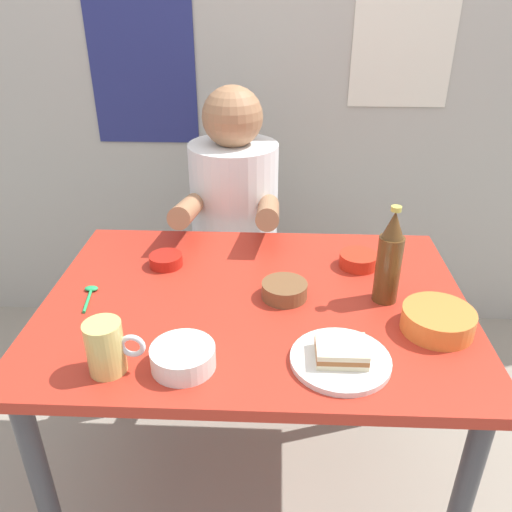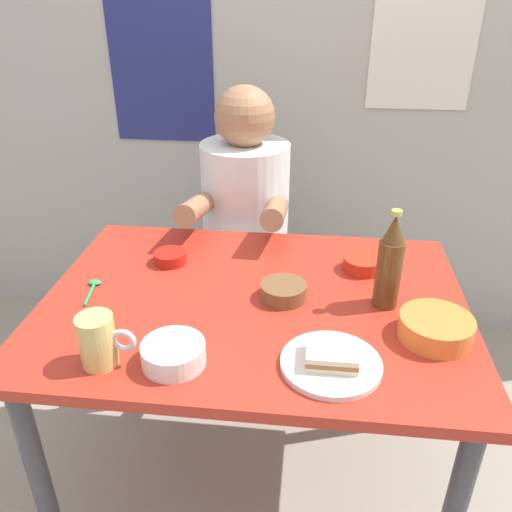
{
  "view_description": "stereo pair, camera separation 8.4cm",
  "coord_description": "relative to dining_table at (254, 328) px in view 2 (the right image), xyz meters",
  "views": [
    {
      "loc": [
        0.05,
        -1.14,
        1.48
      ],
      "look_at": [
        0.0,
        0.05,
        0.84
      ],
      "focal_mm": 36.33,
      "sensor_mm": 36.0,
      "label": 1
    },
    {
      "loc": [
        0.14,
        -1.13,
        1.48
      ],
      "look_at": [
        0.0,
        0.05,
        0.84
      ],
      "focal_mm": 36.33,
      "sensor_mm": 36.0,
      "label": 2
    }
  ],
  "objects": [
    {
      "name": "spoon",
      "position": [
        -0.44,
        -0.0,
        0.1
      ],
      "size": [
        0.04,
        0.12,
        0.01
      ],
      "color": "#26A559",
      "rests_on": "dining_table"
    },
    {
      "name": "sauce_bowl_chili",
      "position": [
        0.29,
        0.19,
        0.12
      ],
      "size": [
        0.11,
        0.11,
        0.04
      ],
      "color": "red",
      "rests_on": "dining_table"
    },
    {
      "name": "ground_plane",
      "position": [
        0.0,
        0.0,
        -0.65
      ],
      "size": [
        6.0,
        6.0,
        0.0
      ],
      "primitive_type": "plane",
      "color": "gray"
    },
    {
      "name": "dining_table",
      "position": [
        0.0,
        0.0,
        0.0
      ],
      "size": [
        1.1,
        0.8,
        0.74
      ],
      "color": "#B72D1E",
      "rests_on": "ground"
    },
    {
      "name": "wall_back",
      "position": [
        -0.0,
        1.05,
        0.65
      ],
      "size": [
        4.4,
        0.09,
        2.6
      ],
      "color": "#ADA89E",
      "rests_on": "ground"
    },
    {
      "name": "soup_bowl_orange",
      "position": [
        0.44,
        -0.12,
        0.12
      ],
      "size": [
        0.17,
        0.17,
        0.05
      ],
      "color": "orange",
      "rests_on": "dining_table"
    },
    {
      "name": "person_seated",
      "position": [
        -0.11,
        0.62,
        0.12
      ],
      "size": [
        0.33,
        0.56,
        0.72
      ],
      "color": "white",
      "rests_on": "stool"
    },
    {
      "name": "sambal_bowl_red",
      "position": [
        -0.27,
        0.17,
        0.11
      ],
      "size": [
        0.1,
        0.1,
        0.03
      ],
      "color": "#B21E14",
      "rests_on": "dining_table"
    },
    {
      "name": "stool",
      "position": [
        -0.11,
        0.63,
        -0.3
      ],
      "size": [
        0.34,
        0.34,
        0.45
      ],
      "color": "#4C4C51",
      "rests_on": "ground"
    },
    {
      "name": "rice_bowl_white",
      "position": [
        -0.14,
        -0.27,
        0.12
      ],
      "size": [
        0.14,
        0.14,
        0.05
      ],
      "color": "silver",
      "rests_on": "dining_table"
    },
    {
      "name": "condiment_bowl_brown",
      "position": [
        0.08,
        0.01,
        0.12
      ],
      "size": [
        0.12,
        0.12,
        0.04
      ],
      "color": "brown",
      "rests_on": "dining_table"
    },
    {
      "name": "sandwich",
      "position": [
        0.2,
        -0.25,
        0.13
      ],
      "size": [
        0.11,
        0.09,
        0.04
      ],
      "color": "beige",
      "rests_on": "plate_orange"
    },
    {
      "name": "beer_mug",
      "position": [
        -0.3,
        -0.29,
        0.15
      ],
      "size": [
        0.13,
        0.08,
        0.12
      ],
      "color": "#D1BC66",
      "rests_on": "dining_table"
    },
    {
      "name": "beer_bottle",
      "position": [
        0.34,
        0.01,
        0.21
      ],
      "size": [
        0.06,
        0.06,
        0.26
      ],
      "color": "#593819",
      "rests_on": "dining_table"
    },
    {
      "name": "plate_orange",
      "position": [
        0.2,
        -0.25,
        0.1
      ],
      "size": [
        0.22,
        0.22,
        0.01
      ],
      "primitive_type": "cylinder",
      "color": "silver",
      "rests_on": "dining_table"
    }
  ]
}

